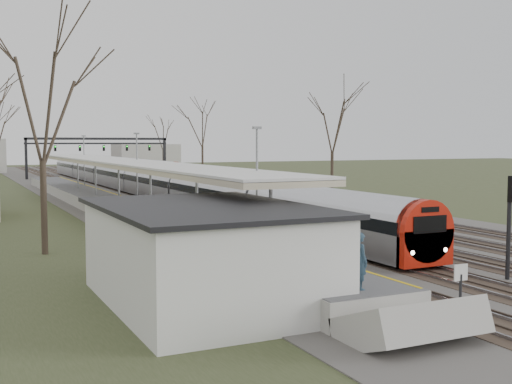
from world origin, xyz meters
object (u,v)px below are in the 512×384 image
Objects in this scene: train_near at (136,180)px; train_far at (128,168)px; passenger at (360,261)px; signal_post at (511,212)px.

train_far is (7.00, 30.56, 0.00)m from train_near.
train_far reaches higher than passenger.
train_near is 31.35m from train_far.
train_near and train_far have the same top height.
passenger is (-6.65, -49.56, 0.38)m from train_near.
signal_post reaches higher than passenger.
train_near is at bearing 92.11° from signal_post.
passenger is at bearing -165.64° from signal_post.
train_near is at bearing -102.90° from train_far.
signal_post reaches higher than train_near.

